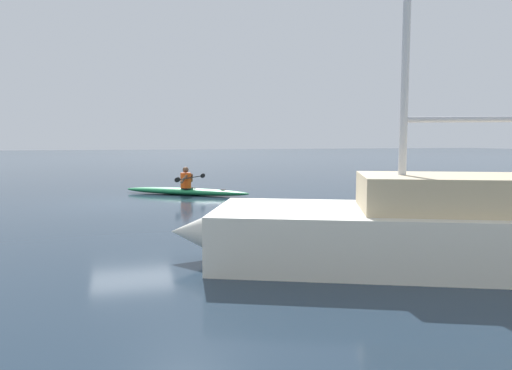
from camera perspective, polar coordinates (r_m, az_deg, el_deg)
name	(u,v)px	position (r m, az deg, el deg)	size (l,w,h in m)	color
ground_plane	(131,202)	(15.36, -14.82, -2.01)	(160.00, 160.00, 0.00)	#1E2D3D
kayak	(186,191)	(16.96, -8.45, -0.76)	(4.27, 3.29, 0.25)	#19723F
kayaker	(186,179)	(16.91, -8.38, 0.72)	(1.38, 1.90, 0.75)	#E04C14
sailboat_far_left_berth	(432,228)	(7.86, 20.36, -4.90)	(7.69, 4.78, 8.84)	silver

